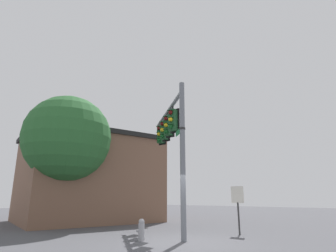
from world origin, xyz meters
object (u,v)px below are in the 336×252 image
object	(u,v)px
fire_hydrant	(141,230)
historical_marker	(238,202)
traffic_light_nearest_pole	(173,120)
street_name_sign	(180,131)
traffic_light_mid_outer	(164,130)
traffic_light_mid_inner	(168,125)
traffic_light_arm_end	(161,134)

from	to	relation	value
fire_hydrant	historical_marker	xyz separation A→B (m)	(-2.25, -4.05, 0.99)
traffic_light_nearest_pole	street_name_sign	xyz separation A→B (m)	(-1.08, 0.90, -0.86)
fire_hydrant	traffic_light_mid_outer	bearing A→B (deg)	-64.89
street_name_sign	historical_marker	world-z (taller)	street_name_sign
traffic_light_nearest_pole	traffic_light_mid_outer	distance (m)	2.15
traffic_light_nearest_pole	street_name_sign	size ratio (longest dim) A/B	1.34
traffic_light_mid_inner	traffic_light_mid_outer	size ratio (longest dim) A/B	1.00
traffic_light_nearest_pole	traffic_light_arm_end	bearing A→B (deg)	-40.35
traffic_light_mid_inner	street_name_sign	distance (m)	2.62
traffic_light_mid_outer	traffic_light_arm_end	world-z (taller)	same
traffic_light_arm_end	fire_hydrant	size ratio (longest dim) A/B	1.59
traffic_light_mid_inner	traffic_light_mid_outer	bearing A→B (deg)	-40.35
traffic_light_mid_outer	historical_marker	size ratio (longest dim) A/B	0.62
street_name_sign	historical_marker	bearing A→B (deg)	-110.63
traffic_light_mid_outer	traffic_light_arm_end	xyz separation A→B (m)	(0.82, -0.70, 0.00)
traffic_light_arm_end	traffic_light_mid_inner	bearing A→B (deg)	139.65
traffic_light_mid_outer	historical_marker	xyz separation A→B (m)	(-3.83, -0.68, -3.87)
traffic_light_mid_inner	historical_marker	xyz separation A→B (m)	(-3.01, -1.37, -3.87)
street_name_sign	fire_hydrant	world-z (taller)	street_name_sign
traffic_light_arm_end	historical_marker	world-z (taller)	traffic_light_arm_end
traffic_light_mid_inner	fire_hydrant	world-z (taller)	traffic_light_mid_inner
traffic_light_nearest_pole	traffic_light_mid_inner	xyz separation A→B (m)	(0.82, -0.70, 0.00)
fire_hydrant	historical_marker	world-z (taller)	historical_marker
historical_marker	fire_hydrant	bearing A→B (deg)	60.94
traffic_light_nearest_pole	traffic_light_mid_inner	bearing A→B (deg)	-40.35
street_name_sign	historical_marker	xyz separation A→B (m)	(-1.12, -2.97, -3.01)
traffic_light_nearest_pole	traffic_light_mid_inner	distance (m)	1.07
traffic_light_nearest_pole	traffic_light_mid_inner	world-z (taller)	same
traffic_light_arm_end	fire_hydrant	xyz separation A→B (m)	(-2.40, 4.07, -4.86)
traffic_light_mid_inner	fire_hydrant	size ratio (longest dim) A/B	1.59
traffic_light_mid_inner	fire_hydrant	distance (m)	5.60
traffic_light_mid_outer	fire_hydrant	world-z (taller)	traffic_light_mid_outer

